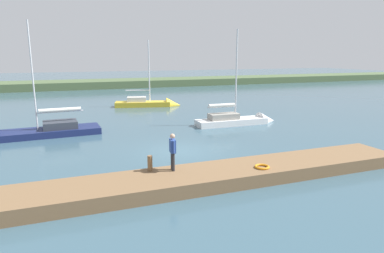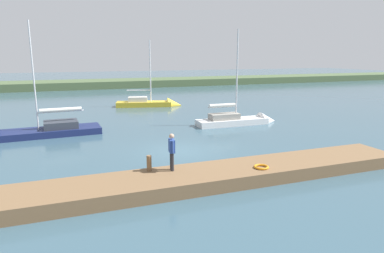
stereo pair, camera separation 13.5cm
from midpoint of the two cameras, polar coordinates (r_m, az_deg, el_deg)
ground_plane at (r=19.50m, az=-2.23°, el=-4.20°), size 200.00×200.00×0.00m
far_shoreline at (r=60.38m, az=-15.07°, el=6.44°), size 180.00×8.00×2.40m
dock_pier at (r=14.85m, az=4.14°, el=-8.32°), size 18.65×2.48×0.58m
mooring_post_near at (r=14.56m, az=-7.40°, el=-6.19°), size 0.21×0.21×0.67m
life_ring_buoy at (r=15.19m, az=11.53°, el=-6.70°), size 0.66×0.66×0.10m
sailboat_mid_channel at (r=25.32m, az=-27.14°, el=-1.32°), size 8.61×2.68×8.66m
sailboat_far_left at (r=27.29m, az=8.09°, el=0.82°), size 6.85×1.60×8.06m
sailboat_inner_slip at (r=36.75m, az=-7.00°, el=3.65°), size 7.18×3.28×7.75m
person_on_dock at (r=14.37m, az=-3.57°, el=-3.92°), size 0.27×0.62×1.62m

